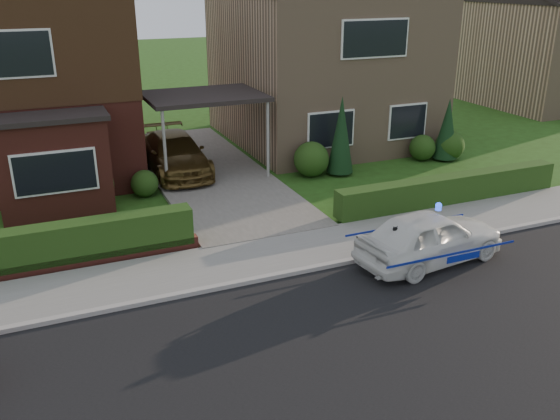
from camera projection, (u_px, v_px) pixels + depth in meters
ground at (376, 342)px, 11.02m from camera, size 120.00×120.00×0.00m
road at (376, 342)px, 11.02m from camera, size 60.00×6.00×0.02m
kerb at (306, 270)px, 13.61m from camera, size 60.00×0.16×0.12m
sidewalk at (288, 252)px, 14.52m from camera, size 60.00×2.00×0.10m
driveway at (207, 172)px, 20.42m from camera, size 3.80×12.00×0.12m
house_left at (7, 60)px, 19.42m from camera, size 7.50×9.53×7.25m
house_right at (321, 49)px, 23.78m from camera, size 7.50×8.06×7.25m
carport_link at (204, 98)px, 19.43m from camera, size 3.80×3.00×2.77m
dwarf_wall at (32, 269)px, 13.38m from camera, size 7.70×0.25×0.36m
hedge_left at (33, 274)px, 13.58m from camera, size 7.50×0.55×0.90m
hedge_right at (448, 204)px, 17.72m from camera, size 7.50×0.55×0.80m
shrub_left_mid at (91, 186)px, 17.29m from camera, size 1.32×1.32×1.32m
shrub_left_near at (145, 183)px, 18.21m from camera, size 0.84×0.84×0.84m
shrub_right_near at (311, 159)px, 20.02m from camera, size 1.20×1.20×1.20m
shrub_right_mid at (422, 148)px, 21.82m from camera, size 0.96×0.96×0.96m
shrub_right_far at (450, 145)px, 21.91m from camera, size 1.08×1.08×1.08m
conifer_a at (341, 138)px, 19.96m from camera, size 0.90×0.90×2.60m
conifer_b at (447, 131)px, 21.63m from camera, size 0.90×0.90×2.20m
neighbour_right at (545, 54)px, 31.06m from camera, size 6.50×7.00×5.20m
police_car at (430, 238)px, 13.90m from camera, size 3.43×3.89×1.44m
driveway_car at (175, 153)px, 20.09m from camera, size 1.84×4.44×1.28m
potted_plant_a at (58, 203)px, 16.78m from camera, size 0.42×0.30×0.76m
potted_plant_b at (42, 205)px, 16.60m from camera, size 0.51×0.46×0.76m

